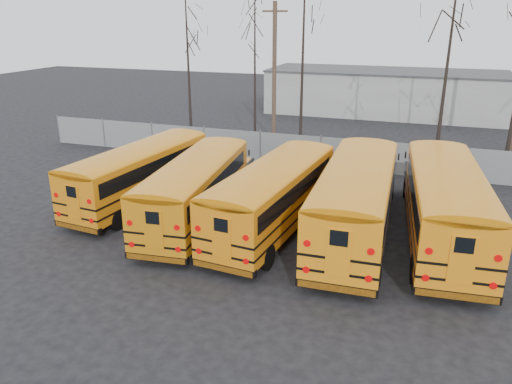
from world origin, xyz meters
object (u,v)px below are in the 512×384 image
at_px(bus_e, 445,198).
at_px(utility_pole_left, 274,73).
at_px(bus_a, 142,169).
at_px(bus_d, 357,194).
at_px(bus_b, 197,185).
at_px(bus_c, 276,191).

xyz_separation_m(bus_e, utility_pole_left, (-11.86, 14.29, 3.18)).
distance_m(bus_a, bus_d, 10.99).
distance_m(bus_b, bus_e, 10.82).
bearing_deg(bus_a, bus_d, 1.42).
height_order(bus_b, bus_e, bus_e).
relative_size(bus_a, utility_pole_left, 1.10).
xyz_separation_m(bus_a, bus_b, (3.75, -1.39, 0.03)).
distance_m(bus_c, bus_d, 3.52).
bearing_deg(utility_pole_left, bus_d, -70.44).
bearing_deg(bus_a, bus_c, -3.07).
bearing_deg(bus_c, bus_d, 10.92).
distance_m(bus_e, utility_pole_left, 18.84).
relative_size(bus_a, bus_b, 0.99).
xyz_separation_m(bus_a, bus_d, (10.95, -0.86, 0.21)).
bearing_deg(utility_pole_left, bus_a, -109.90).
bearing_deg(bus_d, bus_c, -176.74).
height_order(bus_a, bus_e, bus_e).
relative_size(bus_c, bus_d, 0.94).
distance_m(bus_a, utility_pole_left, 14.81).
height_order(bus_b, bus_c, bus_c).
xyz_separation_m(bus_c, utility_pole_left, (-4.82, 15.36, 3.31)).
bearing_deg(bus_b, utility_pole_left, 88.27).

